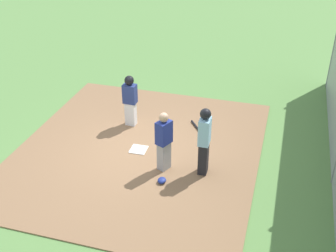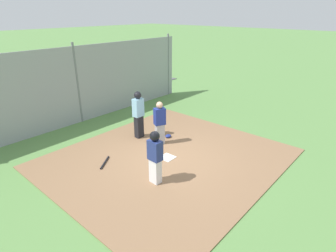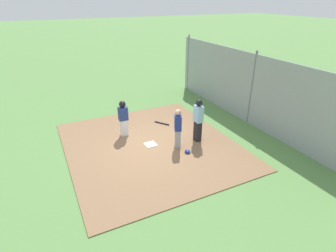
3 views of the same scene
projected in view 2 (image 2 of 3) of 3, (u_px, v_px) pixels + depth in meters
name	position (u px, v px, depth m)	size (l,w,h in m)	color
ground_plane	(167.00, 158.00, 9.16)	(140.00, 140.00, 0.00)	#5B8947
dirt_infield	(167.00, 158.00, 9.15)	(7.20, 6.40, 0.03)	#896647
home_plate	(167.00, 157.00, 9.14)	(0.44, 0.44, 0.02)	white
catcher	(160.00, 122.00, 9.81)	(0.45, 0.39, 1.59)	#9E9EA3
umpire	(138.00, 114.00, 10.28)	(0.39, 0.27, 1.79)	black
runner	(155.00, 154.00, 7.53)	(0.27, 0.39, 1.56)	silver
baseball_bat	(105.00, 162.00, 8.80)	(0.06, 0.06, 0.76)	black
catcher_mask	(168.00, 136.00, 10.57)	(0.24, 0.20, 0.12)	navy
backstop_fence	(78.00, 86.00, 11.60)	(12.00, 0.10, 3.35)	#93999E
parking_lot	(34.00, 100.00, 15.08)	(18.00, 5.20, 0.04)	#515156
parked_car_dark	(85.00, 80.00, 16.81)	(4.30, 2.09, 1.28)	black
parked_car_blue	(48.00, 89.00, 14.80)	(4.31, 2.12, 1.28)	#28428C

